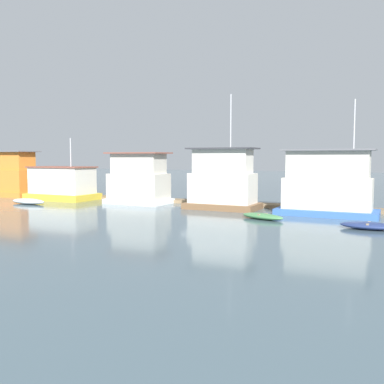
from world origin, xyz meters
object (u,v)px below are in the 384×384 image
Objects in this scene: dinghy_white at (28,201)px; mooring_post_near_right at (242,200)px; dinghy_navy at (368,226)px; houseboat_white at (139,180)px; dinghy_green at (262,216)px; houseboat_blue at (327,186)px; houseboat_yellow at (62,184)px; mooring_post_far_right at (118,195)px; houseboat_brown at (222,182)px; houseboat_orange at (9,176)px; mooring_post_centre at (66,188)px.

mooring_post_near_right is at bearing 18.44° from dinghy_white.
houseboat_white is at bearing 163.19° from dinghy_navy.
houseboat_blue is at bearing 48.86° from dinghy_green.
mooring_post_far_right is at bearing 15.39° from houseboat_yellow.
houseboat_brown reaches higher than mooring_post_far_right.
houseboat_orange is 31.77m from dinghy_green.
houseboat_brown is (26.40, -0.68, 0.01)m from houseboat_orange.
houseboat_orange is at bearing -170.98° from mooring_post_centre.
dinghy_navy is (38.39, -6.45, -2.09)m from houseboat_orange.
houseboat_blue is at bearing -0.70° from houseboat_yellow.
dinghy_green is 2.91× the size of mooring_post_near_right.
dinghy_navy is (7.11, -1.31, 0.01)m from dinghy_green.
houseboat_brown is at bearing 14.15° from dinghy_white.
houseboat_yellow is 3.37× the size of mooring_post_centre.
houseboat_blue is (17.52, -0.66, 0.04)m from houseboat_white.
dinghy_green is at bearing -9.33° from houseboat_orange.
dinghy_navy is at bearing -16.81° from houseboat_white.
dinghy_green is 1.09× the size of dinghy_navy.
houseboat_yellow is 1.76× the size of dinghy_white.
mooring_post_far_right is (6.93, 0.00, -0.44)m from mooring_post_centre.
houseboat_white is at bearing 29.01° from dinghy_white.
mooring_post_far_right is at bearing 47.76° from dinghy_white.
mooring_post_near_right is (20.23, 0.00, -0.44)m from mooring_post_centre.
houseboat_orange is 1.18× the size of houseboat_white.
mooring_post_near_right is at bearing 0.00° from mooring_post_far_right.
houseboat_yellow is 0.74× the size of houseboat_brown.
dinghy_navy is at bearing -9.53° from houseboat_orange.
houseboat_blue is at bearing 9.39° from dinghy_white.
houseboat_blue is 4.09× the size of mooring_post_centre.
dinghy_navy is at bearing -59.50° from houseboat_blue.
houseboat_orange reaches higher than houseboat_white.
houseboat_orange reaches higher than mooring_post_centre.
houseboat_brown is 2.65× the size of dinghy_green.
houseboat_blue is 7.01× the size of mooring_post_far_right.
dinghy_green is at bearing 169.56° from dinghy_navy.
dinghy_white reaches higher than dinghy_navy.
mooring_post_centre is at bearing 165.32° from dinghy_green.
houseboat_white is 10.62m from dinghy_white.
houseboat_brown reaches higher than dinghy_green.
houseboat_brown is at bearing -3.42° from houseboat_white.
houseboat_yellow is 23.51m from dinghy_green.
houseboat_brown is 2.88× the size of dinghy_navy.
dinghy_white is (-9.13, -5.06, -1.96)m from houseboat_white.
dinghy_green is at bearing -58.96° from mooring_post_near_right.
houseboat_white is at bearing -21.23° from mooring_post_far_right.
mooring_post_near_right is at bearing 2.40° from houseboat_orange.
houseboat_brown is at bearing 154.31° from dinghy_navy.
houseboat_yellow is at bearing 179.36° from houseboat_brown.
mooring_post_near_right reaches higher than dinghy_white.
dinghy_navy is at bearing -25.69° from houseboat_brown.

